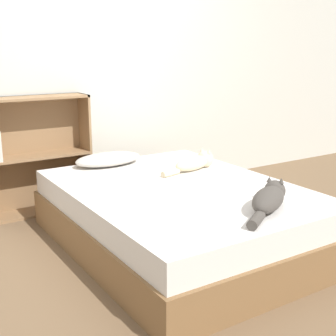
% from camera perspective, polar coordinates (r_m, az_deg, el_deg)
% --- Properties ---
extents(ground_plane, '(8.00, 8.00, 0.00)m').
position_cam_1_polar(ground_plane, '(3.41, 1.36, -9.29)').
color(ground_plane, brown).
extents(wall_back, '(8.00, 0.06, 2.50)m').
position_cam_1_polar(wall_back, '(4.34, -9.03, 12.69)').
color(wall_back, silver).
rests_on(wall_back, ground_plane).
extents(bed, '(1.47, 1.98, 0.44)m').
position_cam_1_polar(bed, '(3.33, 1.38, -5.90)').
color(bed, brown).
rests_on(bed, ground_plane).
extents(pillow, '(0.56, 0.29, 0.10)m').
position_cam_1_polar(pillow, '(3.86, -7.28, 1.09)').
color(pillow, beige).
rests_on(pillow, bed).
extents(cat_light, '(0.54, 0.20, 0.15)m').
position_cam_1_polar(cat_light, '(3.70, 3.37, 0.70)').
color(cat_light, beige).
rests_on(cat_light, bed).
extents(cat_dark, '(0.55, 0.41, 0.16)m').
position_cam_1_polar(cat_dark, '(2.87, 12.21, -3.65)').
color(cat_dark, '#47423D').
rests_on(cat_dark, bed).
extents(bookshelf, '(0.88, 0.26, 0.99)m').
position_cam_1_polar(bookshelf, '(4.10, -16.18, 1.64)').
color(bookshelf, '#8E6B47').
rests_on(bookshelf, ground_plane).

